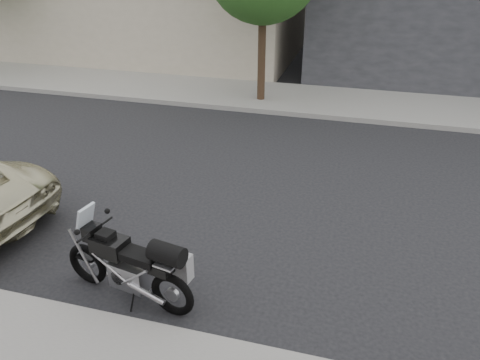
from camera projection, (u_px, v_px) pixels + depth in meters
The scene contains 3 objects.
ground at pixel (289, 201), 9.60m from camera, with size 120.00×120.00×0.00m, color black.
far_sidewalk at pixel (324, 101), 15.12m from camera, with size 44.00×3.00×0.15m, color gray.
motorcycle at pixel (135, 266), 6.73m from camera, with size 2.24×0.80×1.43m.
Camera 1 is at (-1.25, 8.27, 4.83)m, focal length 35.00 mm.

